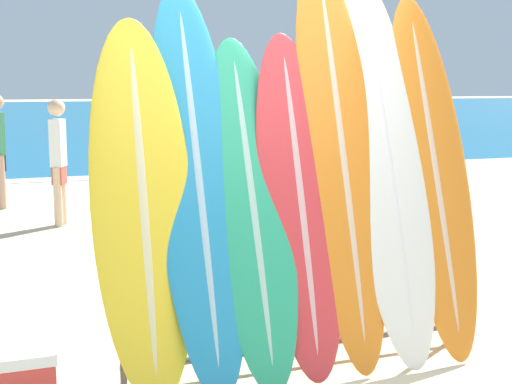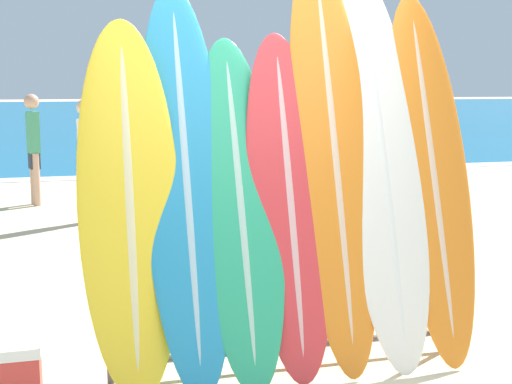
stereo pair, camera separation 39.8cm
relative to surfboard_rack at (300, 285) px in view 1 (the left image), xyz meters
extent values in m
cube|color=#146693|center=(-0.15, 39.10, -0.50)|extent=(120.00, 60.00, 0.00)
cube|color=white|center=(-0.15, 9.40, -0.50)|extent=(120.00, 0.60, 0.01)
cylinder|color=#47474C|center=(-1.08, 0.00, -0.04)|extent=(0.04, 0.04, 0.94)
cylinder|color=#47474C|center=(1.08, 0.00, -0.04)|extent=(0.04, 0.04, 0.94)
cylinder|color=#47474C|center=(0.00, 0.00, 0.41)|extent=(2.21, 0.04, 0.04)
cylinder|color=#47474C|center=(0.00, 0.00, -0.39)|extent=(2.21, 0.04, 0.04)
ellipsoid|color=yellow|center=(-0.95, 0.01, 0.54)|extent=(0.57, 0.66, 2.10)
ellipsoid|color=beige|center=(-0.95, 0.01, 0.54)|extent=(0.10, 0.65, 2.02)
ellipsoid|color=teal|center=(-0.62, 0.06, 0.66)|extent=(0.51, 0.95, 2.33)
ellipsoid|color=#98BACC|center=(-0.62, 0.06, 0.66)|extent=(0.09, 0.92, 2.24)
ellipsoid|color=#289E70|center=(-0.32, 0.00, 0.50)|extent=(0.50, 0.85, 2.01)
ellipsoid|color=#9AC3B3|center=(-0.32, 0.00, 0.50)|extent=(0.09, 0.83, 1.94)
ellipsoid|color=red|center=(-0.01, 0.00, 0.51)|extent=(0.50, 0.71, 2.04)
ellipsoid|color=#D59E9F|center=(-0.01, 0.00, 0.51)|extent=(0.09, 0.69, 1.96)
ellipsoid|color=orange|center=(0.29, 0.08, 0.78)|extent=(0.51, 0.89, 2.57)
ellipsoid|color=beige|center=(0.29, 0.08, 0.78)|extent=(0.09, 0.86, 2.47)
ellipsoid|color=silver|center=(0.61, 0.07, 0.72)|extent=(0.56, 0.94, 2.46)
ellipsoid|color=silver|center=(0.61, 0.07, 0.72)|extent=(0.10, 0.91, 2.37)
ellipsoid|color=orange|center=(0.95, 0.05, 0.65)|extent=(0.51, 0.83, 2.31)
ellipsoid|color=beige|center=(0.95, 0.05, 0.65)|extent=(0.09, 0.81, 2.22)
cylinder|color=beige|center=(2.36, 6.48, -0.12)|extent=(0.11, 0.11, 0.77)
cylinder|color=beige|center=(2.19, 6.50, -0.12)|extent=(0.11, 0.11, 0.77)
cube|color=#CC4C3D|center=(2.28, 6.49, 0.15)|extent=(0.24, 0.17, 0.23)
cube|color=white|center=(2.28, 6.49, 0.57)|extent=(0.26, 0.19, 0.61)
sphere|color=beige|center=(2.28, 6.49, 1.02)|extent=(0.22, 0.22, 0.22)
cylinder|color=tan|center=(-1.69, 6.49, -0.13)|extent=(0.10, 0.10, 0.75)
cylinder|color=beige|center=(-0.99, 5.08, -0.14)|extent=(0.10, 0.10, 0.73)
cylinder|color=beige|center=(-1.06, 4.94, -0.14)|extent=(0.10, 0.10, 0.73)
cube|color=#CC4C3D|center=(-1.03, 5.01, 0.11)|extent=(0.20, 0.24, 0.22)
cube|color=white|center=(-1.03, 5.01, 0.51)|extent=(0.22, 0.26, 0.57)
sphere|color=beige|center=(-1.03, 5.01, 0.93)|extent=(0.21, 0.21, 0.21)
cube|color=white|center=(-1.69, -0.06, -0.20)|extent=(0.46, 0.33, 0.06)
camera|label=1|loc=(-1.67, -3.86, 1.21)|focal=50.00mm
camera|label=2|loc=(-1.29, -3.98, 1.21)|focal=50.00mm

